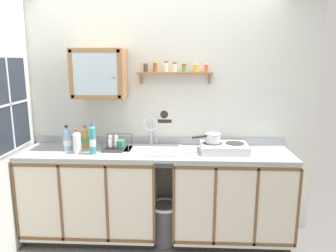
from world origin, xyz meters
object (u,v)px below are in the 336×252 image
object	(u,v)px
mug	(121,145)
dish_rack	(117,147)
sink	(152,152)
trash_bin	(165,222)
bottle_detergent_teal_0	(93,140)
hot_plate_stove	(224,148)
bottle_water_blue_1	(67,140)
warning_sign	(164,117)
saucepan	(212,138)
bottle_juice_amber_2	(85,138)
bottle_opaque_white_3	(77,142)
wall_cabinet	(99,73)

from	to	relation	value
mug	dish_rack	bearing A→B (deg)	-171.80
sink	trash_bin	distance (m)	0.74
bottle_detergent_teal_0	trash_bin	distance (m)	1.12
sink	dish_rack	distance (m)	0.37
hot_plate_stove	trash_bin	distance (m)	0.98
bottle_water_blue_1	warning_sign	world-z (taller)	warning_sign
hot_plate_stove	saucepan	xyz separation A→B (m)	(-0.12, 0.02, 0.10)
dish_rack	trash_bin	bearing A→B (deg)	-12.66
bottle_juice_amber_2	warning_sign	xyz separation A→B (m)	(0.80, 0.20, 0.19)
saucepan	bottle_water_blue_1	distance (m)	1.46
mug	bottle_juice_amber_2	bearing A→B (deg)	174.14
saucepan	trash_bin	size ratio (longest dim) A/B	0.68
saucepan	bottle_opaque_white_3	distance (m)	1.33
bottle_juice_amber_2	dish_rack	size ratio (longest dim) A/B	0.84
mug	warning_sign	distance (m)	0.55
saucepan	wall_cabinet	bearing A→B (deg)	175.13
bottle_juice_amber_2	dish_rack	world-z (taller)	bottle_juice_amber_2
mug	bottle_detergent_teal_0	bearing A→B (deg)	-147.23
dish_rack	mug	distance (m)	0.05
bottle_opaque_white_3	wall_cabinet	distance (m)	0.72
hot_plate_stove	dish_rack	xyz separation A→B (m)	(-1.08, 0.03, -0.01)
hot_plate_stove	saucepan	distance (m)	0.15
saucepan	bottle_juice_amber_2	size ratio (longest dim) A/B	1.21
sink	mug	xyz separation A→B (m)	(-0.32, -0.00, 0.07)
bottle_detergent_teal_0	dish_rack	world-z (taller)	bottle_detergent_teal_0
wall_cabinet	hot_plate_stove	bearing A→B (deg)	-5.43
dish_rack	wall_cabinet	bearing A→B (deg)	151.48
bottle_juice_amber_2	dish_rack	bearing A→B (deg)	-7.71
bottle_water_blue_1	bottle_juice_amber_2	bearing A→B (deg)	30.48
saucepan	warning_sign	xyz separation A→B (m)	(-0.49, 0.25, 0.16)
saucepan	trash_bin	xyz separation A→B (m)	(-0.47, -0.11, -0.87)
dish_rack	wall_cabinet	world-z (taller)	wall_cabinet
wall_cabinet	trash_bin	bearing A→B (deg)	-16.98
hot_plate_stove	wall_cabinet	size ratio (longest dim) A/B	0.89
mug	warning_sign	world-z (taller)	warning_sign
bottle_juice_amber_2	wall_cabinet	bearing A→B (deg)	16.18
saucepan	sink	bearing A→B (deg)	178.89
hot_plate_stove	dish_rack	distance (m)	1.08
warning_sign	mug	bearing A→B (deg)	-150.80
hot_plate_stove	wall_cabinet	world-z (taller)	wall_cabinet
bottle_juice_amber_2	mug	world-z (taller)	bottle_juice_amber_2
sink	hot_plate_stove	world-z (taller)	sink
saucepan	bottle_opaque_white_3	world-z (taller)	bottle_opaque_white_3
hot_plate_stove	saucepan	size ratio (longest dim) A/B	1.60
bottle_water_blue_1	wall_cabinet	xyz separation A→B (m)	(0.32, 0.14, 0.65)
hot_plate_stove	bottle_water_blue_1	world-z (taller)	bottle_water_blue_1
bottle_water_blue_1	wall_cabinet	world-z (taller)	wall_cabinet
bottle_detergent_teal_0	mug	bearing A→B (deg)	32.77
sink	warning_sign	size ratio (longest dim) A/B	2.70
hot_plate_stove	trash_bin	xyz separation A→B (m)	(-0.58, -0.08, -0.78)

